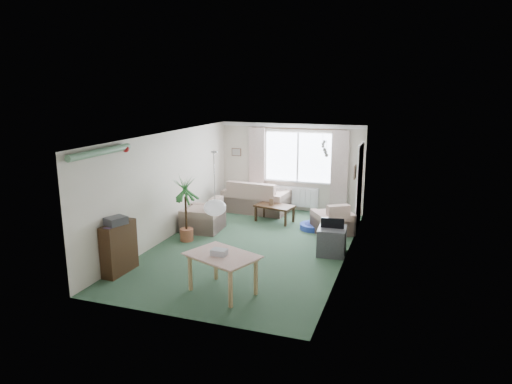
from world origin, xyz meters
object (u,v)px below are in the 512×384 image
(sofa, at_px, (256,196))
(tv_cube, at_px, (332,241))
(armchair_corner, at_px, (333,218))
(coffee_table, at_px, (275,213))
(armchair_left, at_px, (203,214))
(dining_table, at_px, (223,274))
(houseplant, at_px, (186,209))
(pet_bed, at_px, (313,226))
(bookshelf, at_px, (119,248))

(sofa, relative_size, tv_cube, 2.82)
(armchair_corner, distance_m, coffee_table, 1.62)
(armchair_left, height_order, dining_table, armchair_left)
(sofa, distance_m, armchair_left, 2.11)
(sofa, distance_m, armchair_corner, 2.61)
(sofa, height_order, tv_cube, sofa)
(coffee_table, bearing_deg, tv_cube, -45.81)
(sofa, bearing_deg, houseplant, 81.24)
(armchair_corner, bearing_deg, pet_bed, -48.83)
(sofa, distance_m, pet_bed, 2.16)
(sofa, xyz_separation_m, armchair_left, (-0.66, -2.00, -0.03))
(armchair_left, xyz_separation_m, pet_bed, (2.50, 0.92, -0.34))
(sofa, bearing_deg, tv_cube, 138.89)
(dining_table, bearing_deg, sofa, 102.70)
(armchair_corner, height_order, bookshelf, bookshelf)
(sofa, bearing_deg, coffee_table, 138.97)
(houseplant, bearing_deg, coffee_table, 54.98)
(armchair_corner, height_order, houseplant, houseplant)
(armchair_corner, xyz_separation_m, coffee_table, (-1.55, 0.43, -0.16))
(armchair_corner, distance_m, pet_bed, 0.58)
(bookshelf, xyz_separation_m, houseplant, (0.33, 2.01, 0.26))
(armchair_left, distance_m, pet_bed, 2.69)
(dining_table, height_order, pet_bed, dining_table)
(tv_cube, bearing_deg, bookshelf, -152.21)
(bookshelf, relative_size, houseplant, 0.65)
(armchair_corner, bearing_deg, tv_cube, 65.95)
(armchair_left, height_order, tv_cube, armchair_left)
(coffee_table, relative_size, dining_table, 0.92)
(tv_cube, bearing_deg, coffee_table, 129.72)
(sofa, xyz_separation_m, dining_table, (1.13, -5.00, -0.11))
(armchair_corner, bearing_deg, houseplant, -4.77)
(dining_table, bearing_deg, pet_bed, 79.74)
(sofa, relative_size, coffee_table, 1.81)
(bookshelf, bearing_deg, armchair_corner, 49.59)
(armchair_corner, distance_m, bookshelf, 4.92)
(bookshelf, height_order, tv_cube, bookshelf)
(armchair_corner, xyz_separation_m, houseplant, (-2.99, -1.62, 0.37))
(armchair_left, relative_size, houseplant, 0.61)
(armchair_left, bearing_deg, sofa, 158.01)
(sofa, height_order, pet_bed, sofa)
(coffee_table, distance_m, dining_table, 4.24)
(dining_table, xyz_separation_m, tv_cube, (1.41, 2.39, -0.05))
(sofa, height_order, armchair_corner, sofa)
(sofa, xyz_separation_m, armchair_corner, (2.31, -1.21, -0.06))
(armchair_left, bearing_deg, pet_bed, 106.61)
(coffee_table, bearing_deg, bookshelf, -113.49)
(armchair_corner, height_order, armchair_left, armchair_left)
(sofa, xyz_separation_m, coffee_table, (0.76, -0.78, -0.22))
(coffee_table, bearing_deg, armchair_corner, -15.55)
(tv_cube, bearing_deg, pet_bed, 110.15)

